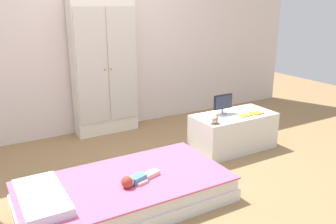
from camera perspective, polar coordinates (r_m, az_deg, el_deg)
The scene contains 11 objects.
ground_plane at distance 3.59m, azimuth -2.14°, elevation -10.14°, with size 10.00×10.00×0.02m, color #99754C.
back_wall at distance 4.64m, azimuth -11.82°, elevation 13.37°, with size 6.40×0.05×2.70m, color silver.
bed at distance 3.09m, azimuth -6.79°, elevation -12.54°, with size 1.73×0.91×0.22m.
pillow at distance 2.86m, azimuth -19.50°, elevation -12.72°, with size 0.32×0.65×0.07m, color silver.
doll at distance 2.95m, azimuth -5.44°, elevation -10.75°, with size 0.39×0.18×0.10m.
wardrobe at distance 4.56m, azimuth -10.15°, elevation 7.03°, with size 0.79×0.28×1.69m.
tv_stand at distance 4.17m, azimuth 10.35°, elevation -3.08°, with size 0.95×0.48×0.42m, color silver.
tv_monitor at distance 4.06m, azimuth 8.76°, elevation 1.46°, with size 0.24×0.10×0.23m.
rocking_horse_toy at distance 3.73m, azimuth 7.62°, elevation -1.15°, with size 0.09×0.04×0.11m.
book_yellow at distance 4.07m, azimuth 12.25°, elevation -0.51°, with size 0.16×0.08×0.01m, color gold.
book_orange at distance 4.18m, azimuth 13.97°, elevation -0.14°, with size 0.13×0.11×0.01m, color orange.
Camera 1 is at (-1.49, -2.81, 1.65)m, focal length 38.19 mm.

